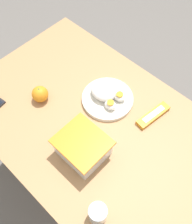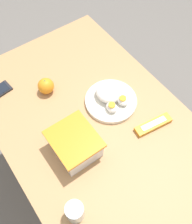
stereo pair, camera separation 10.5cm
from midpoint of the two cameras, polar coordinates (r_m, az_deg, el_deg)
ground_plane at (r=1.73m, az=-1.85°, el=-14.52°), size 10.00×10.00×0.00m
table at (r=1.16m, az=-2.70°, el=-5.37°), size 1.13×0.72×0.73m
food_container at (r=0.96m, az=-6.03°, el=-8.06°), size 0.18×0.16×0.10m
orange_fruit at (r=1.13m, az=-14.71°, el=3.60°), size 0.07×0.07×0.07m
rice_plate at (r=1.10m, az=-0.36°, el=3.27°), size 0.22×0.22×0.07m
candy_bar at (r=1.08m, az=9.65°, el=-0.92°), size 0.06×0.16×0.02m
drinking_glass at (r=0.89m, az=-3.19°, el=-21.52°), size 0.06×0.06×0.08m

